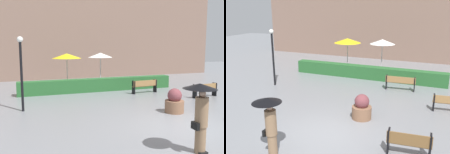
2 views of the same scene
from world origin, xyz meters
TOP-DOWN VIEW (x-y plane):
  - ground_plane at (0.00, 0.00)m, footprint 60.00×60.00m
  - bench_far_right at (4.66, 4.22)m, footprint 1.80×0.52m
  - bench_back_row at (1.76, 6.67)m, footprint 1.81×0.49m
  - pedestrian_with_umbrella at (-1.05, -2.25)m, footprint 0.98×0.98m
  - planter_pot at (0.85, 1.87)m, footprint 0.90×0.90m
  - lamp_post at (-5.94, 4.57)m, footprint 0.28×0.28m
  - patio_umbrella_yellow at (-2.87, 9.75)m, footprint 2.04×2.04m
  - patio_umbrella_white at (-0.27, 10.12)m, footprint 1.84×1.84m
  - hedge_strip at (-0.89, 8.40)m, footprint 10.79×0.70m
  - building_facade at (0.00, 16.00)m, footprint 28.00×1.20m

SIDE VIEW (x-z plane):
  - ground_plane at x=0.00m, z-range 0.00..0.00m
  - hedge_strip at x=-0.89m, z-range 0.00..0.89m
  - planter_pot at x=0.85m, z-range -0.08..1.08m
  - bench_far_right at x=4.66m, z-range 0.09..0.93m
  - bench_back_row at x=1.76m, z-range 0.09..0.96m
  - pedestrian_with_umbrella at x=-1.05m, z-range 0.31..2.43m
  - lamp_post at x=-5.94m, z-range 0.43..4.04m
  - patio_umbrella_yellow at x=-2.87m, z-range 1.12..3.71m
  - patio_umbrella_white at x=-0.27m, z-range 1.12..3.72m
  - building_facade at x=0.00m, z-range 0.00..11.95m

